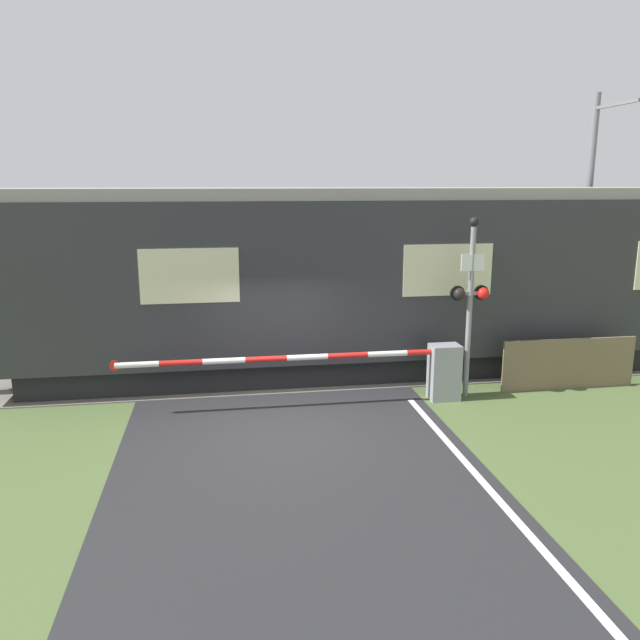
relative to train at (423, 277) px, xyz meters
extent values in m
plane|color=#4C6033|center=(-3.61, -3.39, -2.16)|extent=(80.00, 80.00, 0.00)
cube|color=slate|center=(-3.61, 0.00, -2.14)|extent=(36.00, 3.20, 0.03)
cube|color=#595451|center=(-3.61, -0.72, -2.08)|extent=(36.00, 0.08, 0.10)
cube|color=#595451|center=(-3.61, 0.72, -2.08)|extent=(36.00, 0.08, 0.10)
cube|color=black|center=(0.00, 0.00, -1.86)|extent=(17.78, 2.66, 0.60)
cube|color=#2D2D33|center=(0.00, 0.00, 0.13)|extent=(19.33, 3.13, 3.38)
cube|color=gray|center=(0.00, 0.00, 1.95)|extent=(18.94, 2.88, 0.24)
cube|color=beige|center=(0.00, -1.58, 0.39)|extent=(1.93, 0.02, 1.08)
cube|color=beige|center=(-5.32, -1.58, 0.39)|extent=(1.93, 0.02, 1.08)
cube|color=gray|center=(-0.29, -2.38, -1.59)|extent=(0.60, 0.44, 1.14)
cylinder|color=gray|center=(-0.29, -2.38, -1.14)|extent=(0.16, 0.16, 0.18)
cylinder|color=red|center=(-0.69, -2.38, -1.14)|extent=(0.80, 0.11, 0.11)
cylinder|color=white|center=(-1.49, -2.38, -1.14)|extent=(0.80, 0.11, 0.11)
cylinder|color=red|center=(-2.30, -2.38, -1.14)|extent=(0.80, 0.11, 0.11)
cylinder|color=white|center=(-3.10, -2.38, -1.14)|extent=(0.80, 0.11, 0.11)
cylinder|color=red|center=(-3.90, -2.38, -1.14)|extent=(0.80, 0.11, 0.11)
cylinder|color=white|center=(-4.71, -2.38, -1.14)|extent=(0.80, 0.11, 0.11)
cylinder|color=red|center=(-5.51, -2.38, -1.14)|extent=(0.80, 0.11, 0.11)
cylinder|color=white|center=(-6.31, -2.38, -1.14)|extent=(0.80, 0.11, 0.11)
cylinder|color=red|center=(-6.72, -2.38, -1.14)|extent=(0.20, 0.02, 0.20)
cylinder|color=gray|center=(0.24, -2.25, -0.41)|extent=(0.11, 0.11, 3.49)
cube|color=gray|center=(0.24, -2.25, 0.00)|extent=(0.62, 0.07, 0.07)
sphere|color=black|center=(-0.01, -2.30, 0.00)|extent=(0.24, 0.24, 0.24)
sphere|color=red|center=(0.49, -2.30, 0.00)|extent=(0.24, 0.24, 0.24)
cylinder|color=black|center=(-0.01, -2.19, 0.00)|extent=(0.30, 0.06, 0.30)
cylinder|color=black|center=(0.49, -2.19, 0.00)|extent=(0.30, 0.06, 0.30)
cube|color=white|center=(0.24, -2.29, 0.63)|extent=(0.48, 0.02, 0.34)
sphere|color=black|center=(0.24, -2.25, 1.43)|extent=(0.18, 0.18, 0.18)
cylinder|color=slate|center=(5.31, 2.05, 1.18)|extent=(0.20, 0.20, 6.67)
cube|color=slate|center=(5.31, 1.15, 4.11)|extent=(0.10, 1.80, 0.08)
cube|color=#726047|center=(2.58, -2.16, -1.61)|extent=(3.00, 0.06, 1.10)
camera|label=1|loc=(-4.70, -13.96, 2.20)|focal=35.00mm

